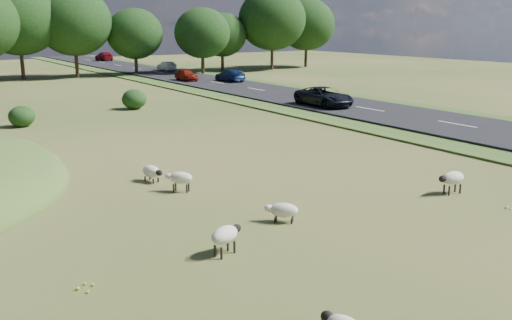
{
  "coord_description": "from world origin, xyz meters",
  "views": [
    {
      "loc": [
        -10.51,
        -15.48,
        6.54
      ],
      "look_at": [
        2.0,
        4.0,
        1.0
      ],
      "focal_mm": 40.0,
      "sensor_mm": 36.0,
      "label": 1
    }
  ],
  "objects_px": {
    "sheep_0": "(180,178)",
    "car_5": "(104,56)",
    "sheep_2": "(283,210)",
    "sheep_3": "(225,235)",
    "sheep_4": "(152,171)",
    "car_4": "(186,75)",
    "sheep_5": "(452,178)",
    "car_0": "(324,97)",
    "car_6": "(167,66)",
    "car_1": "(230,75)"
  },
  "relations": [
    {
      "from": "sheep_0",
      "to": "car_5",
      "type": "xyz_separation_m",
      "value": [
        23.14,
        79.91,
        0.41
      ]
    },
    {
      "from": "sheep_0",
      "to": "sheep_2",
      "type": "relative_size",
      "value": 0.97
    },
    {
      "from": "sheep_3",
      "to": "sheep_4",
      "type": "bearing_deg",
      "value": 61.2
    },
    {
      "from": "car_4",
      "to": "sheep_2",
      "type": "bearing_deg",
      "value": -112.07
    },
    {
      "from": "sheep_0",
      "to": "car_4",
      "type": "bearing_deg",
      "value": -71.04
    },
    {
      "from": "sheep_5",
      "to": "sheep_0",
      "type": "bearing_deg",
      "value": -29.84
    },
    {
      "from": "car_5",
      "to": "car_0",
      "type": "bearing_deg",
      "value": 86.67
    },
    {
      "from": "sheep_2",
      "to": "sheep_5",
      "type": "distance_m",
      "value": 7.57
    },
    {
      "from": "sheep_4",
      "to": "car_5",
      "type": "relative_size",
      "value": 0.25
    },
    {
      "from": "sheep_0",
      "to": "car_0",
      "type": "bearing_deg",
      "value": -97.7
    },
    {
      "from": "sheep_5",
      "to": "car_0",
      "type": "relative_size",
      "value": 0.24
    },
    {
      "from": "sheep_2",
      "to": "car_6",
      "type": "height_order",
      "value": "car_6"
    },
    {
      "from": "sheep_3",
      "to": "sheep_5",
      "type": "height_order",
      "value": "sheep_5"
    },
    {
      "from": "car_4",
      "to": "sheep_4",
      "type": "bearing_deg",
      "value": -117.93
    },
    {
      "from": "car_0",
      "to": "car_6",
      "type": "distance_m",
      "value": 38.73
    },
    {
      "from": "sheep_5",
      "to": "car_4",
      "type": "relative_size",
      "value": 0.34
    },
    {
      "from": "car_0",
      "to": "car_4",
      "type": "distance_m",
      "value": 24.57
    },
    {
      "from": "car_4",
      "to": "car_5",
      "type": "distance_m",
      "value": 40.9
    },
    {
      "from": "sheep_2",
      "to": "sheep_5",
      "type": "bearing_deg",
      "value": -142.93
    },
    {
      "from": "sheep_2",
      "to": "car_4",
      "type": "relative_size",
      "value": 0.29
    },
    {
      "from": "sheep_4",
      "to": "sheep_5",
      "type": "distance_m",
      "value": 12.28
    },
    {
      "from": "car_0",
      "to": "car_5",
      "type": "bearing_deg",
      "value": 86.67
    },
    {
      "from": "car_5",
      "to": "sheep_4",
      "type": "bearing_deg",
      "value": 73.21
    },
    {
      "from": "sheep_3",
      "to": "car_5",
      "type": "bearing_deg",
      "value": 53.76
    },
    {
      "from": "sheep_2",
      "to": "car_6",
      "type": "xyz_separation_m",
      "value": [
        21.77,
        58.3,
        0.45
      ]
    },
    {
      "from": "sheep_0",
      "to": "car_5",
      "type": "distance_m",
      "value": 83.19
    },
    {
      "from": "sheep_3",
      "to": "sheep_5",
      "type": "relative_size",
      "value": 0.99
    },
    {
      "from": "car_6",
      "to": "car_0",
      "type": "bearing_deg",
      "value": 84.37
    },
    {
      "from": "sheep_4",
      "to": "sheep_5",
      "type": "height_order",
      "value": "sheep_5"
    },
    {
      "from": "sheep_4",
      "to": "car_1",
      "type": "bearing_deg",
      "value": 131.67
    },
    {
      "from": "sheep_2",
      "to": "car_1",
      "type": "bearing_deg",
      "value": -74.05
    },
    {
      "from": "sheep_0",
      "to": "sheep_3",
      "type": "height_order",
      "value": "sheep_3"
    },
    {
      "from": "car_4",
      "to": "sheep_3",
      "type": "bearing_deg",
      "value": -114.66
    },
    {
      "from": "sheep_4",
      "to": "car_4",
      "type": "relative_size",
      "value": 0.34
    },
    {
      "from": "sheep_0",
      "to": "car_1",
      "type": "xyz_separation_m",
      "value": [
        23.14,
        35.82,
        0.34
      ]
    },
    {
      "from": "car_1",
      "to": "car_5",
      "type": "bearing_deg",
      "value": -90.0
    },
    {
      "from": "sheep_5",
      "to": "car_1",
      "type": "xyz_separation_m",
      "value": [
        14.25,
        41.87,
        0.28
      ]
    },
    {
      "from": "sheep_3",
      "to": "car_0",
      "type": "xyz_separation_m",
      "value": [
        20.99,
        21.14,
        0.37
      ]
    },
    {
      "from": "car_5",
      "to": "sheep_2",
      "type": "bearing_deg",
      "value": 75.64
    },
    {
      "from": "sheep_3",
      "to": "car_4",
      "type": "relative_size",
      "value": 0.34
    },
    {
      "from": "car_5",
      "to": "sheep_5",
      "type": "bearing_deg",
      "value": 80.58
    },
    {
      "from": "sheep_3",
      "to": "car_4",
      "type": "xyz_separation_m",
      "value": [
        20.99,
        45.7,
        0.28
      ]
    },
    {
      "from": "car_0",
      "to": "sheep_2",
      "type": "bearing_deg",
      "value": -132.29
    },
    {
      "from": "sheep_2",
      "to": "car_5",
      "type": "bearing_deg",
      "value": -60.42
    },
    {
      "from": "sheep_0",
      "to": "sheep_2",
      "type": "xyz_separation_m",
      "value": [
        1.37,
        -5.14,
        -0.15
      ]
    },
    {
      "from": "sheep_2",
      "to": "sheep_5",
      "type": "xyz_separation_m",
      "value": [
        7.51,
        -0.9,
        0.21
      ]
    },
    {
      "from": "car_4",
      "to": "car_5",
      "type": "height_order",
      "value": "car_5"
    },
    {
      "from": "sheep_5",
      "to": "car_0",
      "type": "bearing_deg",
      "value": -112.45
    },
    {
      "from": "sheep_5",
      "to": "car_1",
      "type": "relative_size",
      "value": 0.28
    },
    {
      "from": "sheep_4",
      "to": "car_1",
      "type": "relative_size",
      "value": 0.28
    }
  ]
}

